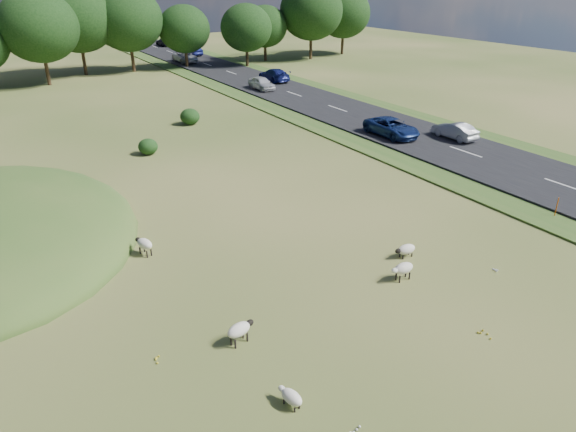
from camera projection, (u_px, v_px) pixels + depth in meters
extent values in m
plane|color=#325219|center=(153.00, 156.00, 38.10)|extent=(160.00, 160.00, 0.00)
cube|color=black|center=(304.00, 98.00, 55.21)|extent=(8.00, 150.00, 0.25)
cylinder|color=black|center=(47.00, 69.00, 61.71)|extent=(0.44, 0.44, 3.90)
ellipsoid|color=black|center=(38.00, 27.00, 59.68)|extent=(9.09, 9.09, 8.18)
cylinder|color=black|center=(84.00, 59.00, 67.95)|extent=(0.44, 0.44, 4.22)
ellipsoid|color=black|center=(77.00, 17.00, 65.75)|extent=(9.85, 9.85, 8.86)
cylinder|color=black|center=(132.00, 57.00, 70.21)|extent=(0.44, 0.44, 3.94)
ellipsoid|color=black|center=(128.00, 19.00, 68.15)|extent=(9.20, 9.20, 8.28)
cylinder|color=black|center=(186.00, 57.00, 73.18)|extent=(0.44, 0.44, 3.09)
ellipsoid|color=black|center=(184.00, 29.00, 71.57)|extent=(7.20, 7.20, 6.48)
cylinder|color=black|center=(247.00, 56.00, 74.17)|extent=(0.44, 0.44, 3.12)
ellipsoid|color=black|center=(246.00, 28.00, 72.54)|extent=(7.29, 7.29, 6.56)
cylinder|color=black|center=(265.00, 51.00, 79.56)|extent=(0.44, 0.44, 2.93)
ellipsoid|color=black|center=(265.00, 26.00, 78.03)|extent=(6.84, 6.84, 6.16)
cylinder|color=black|center=(311.00, 45.00, 80.82)|extent=(0.44, 0.44, 4.16)
ellipsoid|color=black|center=(311.00, 11.00, 78.64)|extent=(9.71, 9.71, 8.74)
cylinder|color=black|center=(342.00, 42.00, 86.04)|extent=(0.44, 0.44, 3.74)
ellipsoid|color=black|center=(344.00, 13.00, 84.09)|extent=(8.72, 8.72, 7.84)
ellipsoid|color=black|center=(148.00, 147.00, 38.23)|extent=(1.44, 1.44, 1.18)
ellipsoid|color=black|center=(190.00, 117.00, 45.83)|extent=(1.73, 1.73, 1.42)
cylinder|color=#D8590C|center=(556.00, 208.00, 28.21)|extent=(0.06, 0.06, 1.20)
ellipsoid|color=beige|center=(145.00, 244.00, 24.42)|extent=(0.78, 1.07, 0.49)
ellipsoid|color=black|center=(138.00, 240.00, 24.72)|extent=(0.32, 0.37, 0.25)
cylinder|color=black|center=(140.00, 251.00, 24.69)|extent=(0.07, 0.07, 0.35)
cylinder|color=black|center=(144.00, 249.00, 24.85)|extent=(0.07, 0.07, 0.35)
cylinder|color=black|center=(147.00, 254.00, 24.36)|extent=(0.07, 0.07, 0.35)
cylinder|color=black|center=(151.00, 252.00, 24.52)|extent=(0.07, 0.07, 0.35)
ellipsoid|color=beige|center=(404.00, 268.00, 22.41)|extent=(0.97, 0.53, 0.49)
ellipsoid|color=silver|center=(395.00, 271.00, 22.16)|extent=(0.32, 0.24, 0.25)
cylinder|color=black|center=(400.00, 279.00, 22.37)|extent=(0.07, 0.07, 0.35)
cylinder|color=black|center=(396.00, 277.00, 22.55)|extent=(0.07, 0.07, 0.35)
cylinder|color=black|center=(409.00, 276.00, 22.62)|extent=(0.07, 0.07, 0.35)
cylinder|color=black|center=(406.00, 273.00, 22.81)|extent=(0.07, 0.07, 0.35)
ellipsoid|color=beige|center=(239.00, 330.00, 18.51)|extent=(1.06, 0.72, 0.50)
ellipsoid|color=black|center=(250.00, 323.00, 18.83)|extent=(0.36, 0.30, 0.25)
cylinder|color=black|center=(243.00, 334.00, 18.95)|extent=(0.07, 0.07, 0.35)
cylinder|color=black|center=(247.00, 337.00, 18.79)|extent=(0.07, 0.07, 0.35)
cylinder|color=black|center=(231.00, 341.00, 18.59)|extent=(0.07, 0.07, 0.35)
cylinder|color=black|center=(235.00, 344.00, 18.43)|extent=(0.07, 0.07, 0.35)
ellipsoid|color=beige|center=(406.00, 249.00, 24.32)|extent=(0.96, 0.56, 0.48)
ellipsoid|color=black|center=(398.00, 251.00, 24.10)|extent=(0.32, 0.25, 0.24)
cylinder|color=black|center=(403.00, 258.00, 24.26)|extent=(0.07, 0.07, 0.17)
cylinder|color=black|center=(400.00, 255.00, 24.44)|extent=(0.07, 0.07, 0.17)
cylinder|color=black|center=(412.00, 255.00, 24.48)|extent=(0.07, 0.07, 0.17)
cylinder|color=black|center=(409.00, 253.00, 24.67)|extent=(0.07, 0.07, 0.17)
ellipsoid|color=beige|center=(292.00, 397.00, 15.88)|extent=(0.60, 0.89, 0.42)
ellipsoid|color=silver|center=(282.00, 389.00, 16.16)|extent=(0.25, 0.30, 0.21)
cylinder|color=black|center=(284.00, 402.00, 16.10)|extent=(0.06, 0.06, 0.15)
cylinder|color=black|center=(289.00, 398.00, 16.22)|extent=(0.06, 0.06, 0.15)
cylinder|color=black|center=(295.00, 410.00, 15.78)|extent=(0.06, 0.06, 0.15)
cylinder|color=black|center=(299.00, 406.00, 15.91)|extent=(0.06, 0.06, 0.15)
imported|color=silver|center=(185.00, 57.00, 76.96)|extent=(2.50, 5.42, 1.51)
imported|color=#9EA1A5|center=(455.00, 131.00, 41.05)|extent=(1.36, 3.91, 1.29)
imported|color=black|center=(164.00, 42.00, 94.47)|extent=(1.93, 4.75, 1.38)
imported|color=navy|center=(392.00, 127.00, 41.70)|extent=(2.34, 5.08, 1.41)
imported|color=navy|center=(194.00, 51.00, 83.34)|extent=(1.51, 4.34, 1.43)
imported|color=navy|center=(274.00, 75.00, 63.25)|extent=(2.09, 5.15, 1.49)
imported|color=silver|center=(262.00, 83.00, 58.62)|extent=(1.68, 4.18, 1.42)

